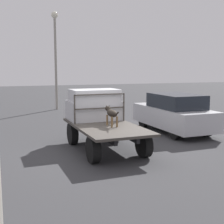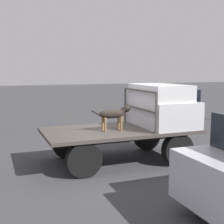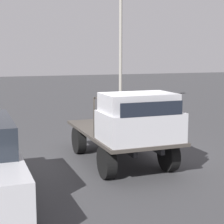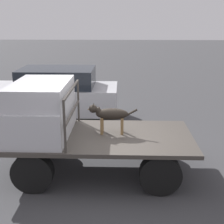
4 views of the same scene
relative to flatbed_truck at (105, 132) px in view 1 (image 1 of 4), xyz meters
name	(u,v)px [view 1 (image 1 of 4)]	position (x,y,z in m)	size (l,w,h in m)	color
ground_plane	(105,150)	(0.00, 0.00, -0.61)	(80.00, 80.00, 0.00)	#38383A
flatbed_truck	(105,132)	(0.00, 0.00, 0.00)	(3.86, 1.94, 0.85)	black
truck_cab	(94,105)	(1.21, 0.00, 0.76)	(1.28, 1.82, 1.11)	#B7B7BC
truck_headboard	(100,104)	(0.53, 0.00, 0.88)	(0.04, 1.82, 0.98)	#3D3833
dog	(111,113)	(-0.21, -0.13, 0.65)	(1.04, 0.24, 0.65)	brown
parked_sedan	(174,113)	(1.75, -3.74, 0.21)	(4.24, 1.75, 1.63)	black
light_pole_far	(55,47)	(10.91, -0.59, 3.47)	(0.44, 0.44, 6.28)	gray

